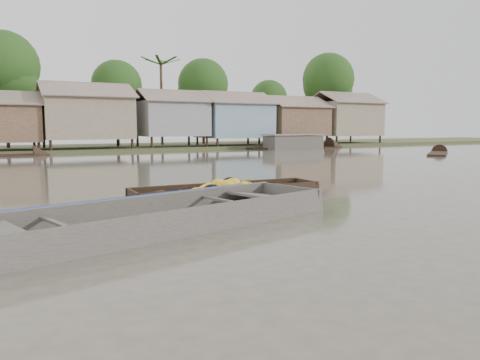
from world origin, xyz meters
name	(u,v)px	position (x,y,z in m)	size (l,w,h in m)	color
ground	(219,222)	(0.00, 0.00, 0.00)	(120.00, 120.00, 0.00)	#4F493D
riverbank	(88,113)	(3.03, 31.86, 3.07)	(120.00, 12.47, 10.22)	#384723
banana_boat	(225,193)	(1.57, 2.93, 0.15)	(5.51, 1.49, 0.76)	black
viewer_boat	(157,224)	(-1.32, 0.09, 0.07)	(8.35, 4.10, 0.65)	#3D3834
distant_boats	(247,148)	(14.09, 24.35, 0.25)	(46.12, 15.22, 1.38)	black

